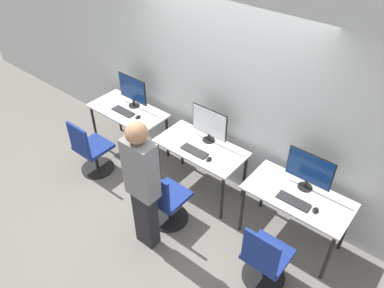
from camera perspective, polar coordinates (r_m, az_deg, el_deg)
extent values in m
plane|color=slate|center=(5.14, -0.86, -8.62)|extent=(20.00, 20.00, 0.00)
cube|color=#B7BCC1|center=(4.72, 4.71, 8.27)|extent=(12.00, 0.05, 2.80)
cube|color=silver|center=(5.58, -9.80, 5.07)|extent=(1.17, 0.60, 0.02)
cylinder|color=black|center=(6.03, -14.64, 2.70)|extent=(0.04, 0.04, 0.73)
cylinder|color=black|center=(5.34, -7.41, -1.45)|extent=(0.04, 0.04, 0.73)
cylinder|color=black|center=(6.27, -11.11, 4.82)|extent=(0.04, 0.04, 0.73)
cylinder|color=black|center=(5.61, -3.79, 1.09)|extent=(0.04, 0.04, 0.73)
cylinder|color=black|center=(5.65, -8.80, 5.83)|extent=(0.16, 0.16, 0.01)
cylinder|color=black|center=(5.62, -8.85, 6.29)|extent=(0.04, 0.04, 0.09)
cube|color=black|center=(5.51, -9.04, 8.31)|extent=(0.53, 0.01, 0.38)
cube|color=navy|center=(5.50, -9.11, 8.28)|extent=(0.50, 0.01, 0.36)
cube|color=#262628|center=(5.53, -10.43, 4.90)|extent=(0.37, 0.13, 0.02)
ellipsoid|color=black|center=(5.36, -8.25, 4.11)|extent=(0.06, 0.09, 0.03)
cylinder|color=black|center=(5.76, -14.14, -3.56)|extent=(0.48, 0.48, 0.03)
cylinder|color=black|center=(5.64, -14.44, -2.06)|extent=(0.04, 0.04, 0.36)
cube|color=navy|center=(5.51, -14.77, -0.42)|extent=(0.44, 0.44, 0.05)
cube|color=navy|center=(5.28, -16.87, 0.60)|extent=(0.40, 0.04, 0.44)
cube|color=silver|center=(4.80, 1.36, -0.48)|extent=(1.17, 0.60, 0.02)
cylinder|color=black|center=(5.18, -5.12, -2.76)|extent=(0.04, 0.04, 0.73)
cylinder|color=black|center=(4.68, 4.61, -8.21)|extent=(0.04, 0.04, 0.73)
cylinder|color=black|center=(5.46, -1.51, -0.07)|extent=(0.04, 0.04, 0.73)
cylinder|color=black|center=(4.99, 7.97, -4.90)|extent=(0.04, 0.04, 0.73)
cylinder|color=black|center=(4.90, 2.56, 0.63)|extent=(0.16, 0.16, 0.01)
cylinder|color=black|center=(4.87, 2.58, 1.12)|extent=(0.04, 0.04, 0.09)
cube|color=black|center=(4.74, 2.69, 3.34)|extent=(0.53, 0.01, 0.38)
cube|color=silver|center=(4.73, 2.63, 3.30)|extent=(0.50, 0.01, 0.36)
cube|color=#262628|center=(4.71, 0.35, -1.07)|extent=(0.37, 0.13, 0.02)
ellipsoid|color=black|center=(4.58, 2.57, -2.31)|extent=(0.06, 0.09, 0.03)
cylinder|color=black|center=(4.93, -3.41, -11.11)|extent=(0.48, 0.48, 0.03)
cylinder|color=black|center=(4.78, -3.50, -9.57)|extent=(0.04, 0.04, 0.36)
cube|color=navy|center=(4.63, -3.60, -7.84)|extent=(0.44, 0.44, 0.05)
cube|color=navy|center=(4.36, -5.51, -7.08)|extent=(0.40, 0.04, 0.44)
cube|color=#232328|center=(4.43, -6.99, -11.14)|extent=(0.25, 0.16, 0.81)
cube|color=slate|center=(3.89, -7.84, -3.85)|extent=(0.36, 0.20, 0.71)
sphere|color=#9E7051|center=(3.60, -8.47, 1.68)|extent=(0.23, 0.23, 0.23)
cube|color=silver|center=(4.33, 15.89, -7.62)|extent=(1.17, 0.60, 0.02)
cylinder|color=black|center=(4.58, 7.63, -9.84)|extent=(0.04, 0.04, 0.73)
cylinder|color=black|center=(4.36, 19.97, -16.00)|extent=(0.04, 0.04, 0.73)
cylinder|color=black|center=(4.90, 10.86, -6.34)|extent=(0.04, 0.04, 0.73)
cylinder|color=black|center=(4.69, 22.39, -11.80)|extent=(0.04, 0.04, 0.73)
cylinder|color=black|center=(4.42, 16.82, -6.29)|extent=(0.16, 0.16, 0.01)
cylinder|color=black|center=(4.39, 16.95, -5.79)|extent=(0.04, 0.04, 0.09)
cube|color=black|center=(4.24, 17.53, -3.55)|extent=(0.53, 0.01, 0.38)
cube|color=navy|center=(4.24, 17.48, -3.61)|extent=(0.50, 0.01, 0.36)
cube|color=#262628|center=(4.23, 15.19, -8.39)|extent=(0.37, 0.13, 0.02)
ellipsoid|color=black|center=(4.19, 18.29, -9.55)|extent=(0.06, 0.09, 0.03)
cylinder|color=black|center=(4.49, 10.79, -19.14)|extent=(0.48, 0.48, 0.03)
cylinder|color=black|center=(4.33, 11.11, -17.72)|extent=(0.04, 0.04, 0.36)
cube|color=navy|center=(4.16, 11.47, -16.11)|extent=(0.44, 0.44, 0.05)
cube|color=navy|center=(3.85, 10.38, -15.96)|extent=(0.40, 0.04, 0.44)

